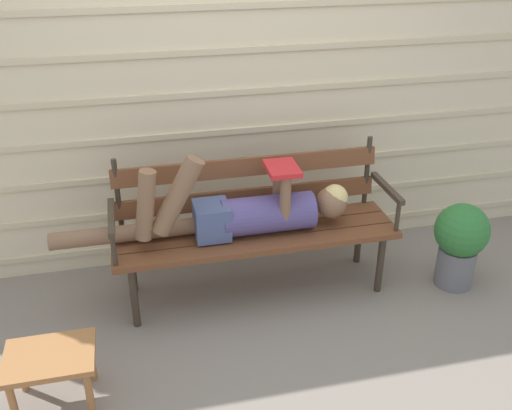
{
  "coord_description": "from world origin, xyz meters",
  "views": [
    {
      "loc": [
        -0.67,
        -2.74,
        2.15
      ],
      "look_at": [
        0.0,
        0.14,
        0.61
      ],
      "focal_mm": 40.31,
      "sensor_mm": 36.0,
      "label": 1
    }
  ],
  "objects_px": {
    "reclining_person": "(242,211)",
    "park_bench": "(253,219)",
    "potted_plant": "(460,241)",
    "footstool": "(51,364)"
  },
  "relations": [
    {
      "from": "reclining_person",
      "to": "potted_plant",
      "type": "relative_size",
      "value": 3.12
    },
    {
      "from": "potted_plant",
      "to": "reclining_person",
      "type": "bearing_deg",
      "value": 171.11
    },
    {
      "from": "footstool",
      "to": "potted_plant",
      "type": "height_order",
      "value": "potted_plant"
    },
    {
      "from": "footstool",
      "to": "potted_plant",
      "type": "distance_m",
      "value": 2.44
    },
    {
      "from": "footstool",
      "to": "potted_plant",
      "type": "xyz_separation_m",
      "value": [
        2.39,
        0.47,
        0.07
      ]
    },
    {
      "from": "park_bench",
      "to": "footstool",
      "type": "relative_size",
      "value": 4.07
    },
    {
      "from": "park_bench",
      "to": "footstool",
      "type": "distance_m",
      "value": 1.39
    },
    {
      "from": "reclining_person",
      "to": "park_bench",
      "type": "bearing_deg",
      "value": 38.88
    },
    {
      "from": "reclining_person",
      "to": "footstool",
      "type": "xyz_separation_m",
      "value": [
        -1.06,
        -0.68,
        -0.33
      ]
    },
    {
      "from": "park_bench",
      "to": "potted_plant",
      "type": "xyz_separation_m",
      "value": [
        1.24,
        -0.28,
        -0.16
      ]
    }
  ]
}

